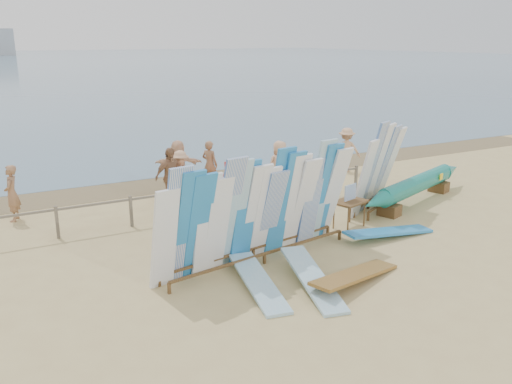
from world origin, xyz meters
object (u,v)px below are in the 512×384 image
beachgoer_6 (280,166)px  beachgoer_extra_0 (346,150)px  beachgoer_4 (170,176)px  beachgoer_5 (178,165)px  flat_board_d (388,237)px  beach_chair_left (223,193)px  beachgoer_8 (280,165)px  flat_board_a (258,288)px  flat_board_b (312,287)px  side_surfboard_rack (378,170)px  beachgoer_3 (180,174)px  outrigger_canoe (417,185)px  vendor_table (349,213)px  beachgoer_7 (210,164)px  flat_board_c (355,283)px  stroller (235,184)px  main_surfboard_rack (259,211)px  beach_chair_right (192,195)px  beachgoer_1 (12,193)px

beachgoer_6 → beachgoer_extra_0: bearing=-155.7°
beachgoer_4 → beachgoer_5: 1.83m
flat_board_d → beachgoer_4: beachgoer_4 is taller
beach_chair_left → beachgoer_5: (-0.80, 1.96, 0.64)m
beachgoer_6 → beachgoer_8: bearing=-114.4°
flat_board_a → beachgoer_8: bearing=66.1°
flat_board_b → beachgoer_4: size_ratio=1.45×
side_surfboard_rack → beachgoer_3: (-4.82, 4.21, -0.49)m
outrigger_canoe → beachgoer_8: beachgoer_8 is taller
vendor_table → beachgoer_6: bearing=70.7°
outrigger_canoe → beachgoer_7: size_ratio=3.70×
beachgoer_7 → beachgoer_5: beachgoer_5 is taller
beach_chair_left → beachgoer_7: size_ratio=0.50×
beachgoer_8 → outrigger_canoe: bearing=80.1°
beach_chair_left → flat_board_b: bearing=-66.8°
flat_board_c → beach_chair_left: beach_chair_left is taller
outrigger_canoe → beachgoer_extra_0: beachgoer_extra_0 is taller
stroller → outrigger_canoe: bearing=-24.2°
main_surfboard_rack → flat_board_d: main_surfboard_rack is taller
beachgoer_8 → flat_board_c: bearing=23.9°
flat_board_a → beach_chair_left: size_ratio=3.18×
vendor_table → beachgoer_3: size_ratio=0.78×
outrigger_canoe → flat_board_d: size_ratio=2.33×
beachgoer_7 → main_surfboard_rack: bearing=134.7°
beach_chair_left → beachgoer_7: 1.79m
flat_board_c → flat_board_a: 2.14m
flat_board_d → beachgoer_7: (-2.21, 6.92, 0.85)m
beach_chair_right → beachgoer_4: (-0.65, 0.17, 0.65)m
beachgoer_7 → beach_chair_left: bearing=139.4°
beach_chair_right → beachgoer_1: bearing=158.9°
main_surfboard_rack → vendor_table: main_surfboard_rack is taller
stroller → beachgoer_3: bearing=162.2°
main_surfboard_rack → beachgoer_7: main_surfboard_rack is taller
flat_board_b → beachgoer_4: bearing=107.5°
beachgoer_6 → beachgoer_4: 3.91m
beachgoer_5 → beach_chair_right: bearing=105.7°
flat_board_d → beachgoer_4: bearing=37.8°
flat_board_a → beachgoer_5: bearing=91.1°
outrigger_canoe → flat_board_d: outrigger_canoe is taller
side_surfboard_rack → flat_board_b: side_surfboard_rack is taller
flat_board_c → beachgoer_1: beachgoer_1 is taller
beachgoer_4 → beachgoer_6: bearing=-20.2°
beachgoer_3 → flat_board_c: bearing=-143.2°
main_surfboard_rack → beach_chair_right: size_ratio=5.70×
flat_board_b → flat_board_d: 3.85m
beachgoer_7 → beachgoer_5: size_ratio=0.96×
beachgoer_4 → beachgoer_7: bearing=17.7°
flat_board_c → beachgoer_7: size_ratio=1.59×
beach_chair_right → beachgoer_8: 3.59m
beachgoer_1 → beachgoer_extra_0: size_ratio=0.95×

